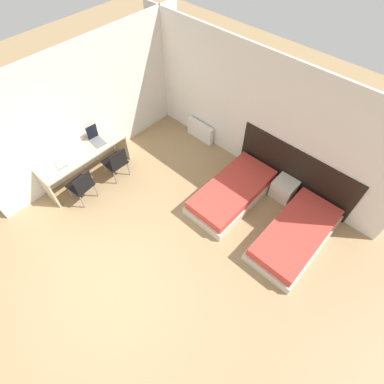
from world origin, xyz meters
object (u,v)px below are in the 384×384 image
object	(u,v)px
nightstand	(284,189)
chair_near_laptop	(116,162)
chair_near_notebook	(81,185)
laptop	(96,138)
bed_near_door	(295,235)
bed_near_window	(232,192)

from	to	relation	value
nightstand	chair_near_laptop	bearing A→B (deg)	-145.92
chair_near_laptop	chair_near_notebook	world-z (taller)	same
chair_near_laptop	laptop	distance (m)	0.64
chair_near_notebook	bed_near_door	bearing A→B (deg)	24.00
laptop	chair_near_notebook	bearing A→B (deg)	-53.04
nightstand	chair_near_notebook	distance (m)	4.16
chair_near_notebook	chair_near_laptop	bearing A→B (deg)	84.56
bed_near_window	chair_near_laptop	xyz separation A→B (m)	(-2.23, -1.23, 0.29)
chair_near_laptop	chair_near_notebook	bearing A→B (deg)	-88.37
laptop	chair_near_laptop	bearing A→B (deg)	7.07
bed_near_window	nightstand	world-z (taller)	nightstand
bed_near_door	laptop	distance (m)	4.50
bed_near_door	chair_near_laptop	xyz separation A→B (m)	(-3.73, -1.23, 0.29)
bed_near_window	chair_near_notebook	distance (m)	3.08
bed_near_window	laptop	bearing A→B (deg)	-155.65
bed_near_window	bed_near_door	distance (m)	1.50
bed_near_door	chair_near_laptop	bearing A→B (deg)	-161.75
chair_near_notebook	laptop	world-z (taller)	laptop
nightstand	laptop	world-z (taller)	laptop
bed_near_window	nightstand	size ratio (longest dim) A/B	4.48
chair_near_notebook	bed_near_window	bearing A→B (deg)	37.93
laptop	bed_near_window	bearing A→B (deg)	29.08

